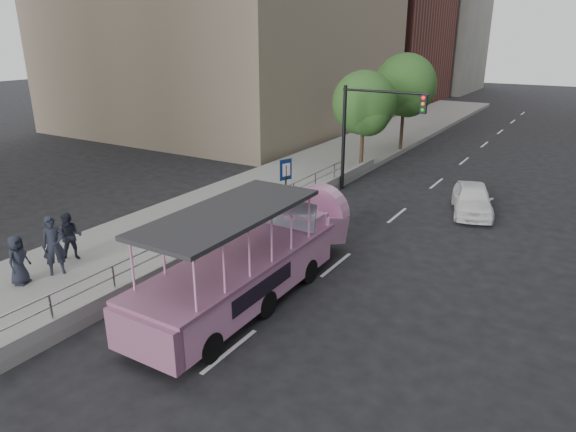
% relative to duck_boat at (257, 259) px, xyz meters
% --- Properties ---
extents(ground, '(160.00, 160.00, 0.00)m').
position_rel_duck_boat_xyz_m(ground, '(0.17, -0.92, -1.13)').
color(ground, black).
extents(sidewalk, '(5.50, 80.00, 0.30)m').
position_rel_duck_boat_xyz_m(sidewalk, '(-5.58, 9.08, -0.98)').
color(sidewalk, gray).
rests_on(sidewalk, ground).
extents(kerb_wall, '(0.24, 30.00, 0.36)m').
position_rel_duck_boat_xyz_m(kerb_wall, '(-2.95, 1.08, -0.65)').
color(kerb_wall, gray).
rests_on(kerb_wall, sidewalk).
extents(guardrail, '(0.07, 22.00, 0.71)m').
position_rel_duck_boat_xyz_m(guardrail, '(-2.95, 1.08, 0.01)').
color(guardrail, silver).
rests_on(guardrail, kerb_wall).
extents(duck_boat, '(2.37, 9.20, 3.05)m').
position_rel_duck_boat_xyz_m(duck_boat, '(0.00, 0.00, 0.00)').
color(duck_boat, black).
rests_on(duck_boat, ground).
extents(car, '(2.69, 4.28, 1.36)m').
position_rel_duck_boat_xyz_m(car, '(3.86, 11.06, -0.45)').
color(car, white).
rests_on(car, ground).
extents(pedestrian_near, '(0.77, 0.84, 1.93)m').
position_rel_duck_boat_xyz_m(pedestrian_near, '(-5.86, -2.73, 0.13)').
color(pedestrian_near, '#212430').
rests_on(pedestrian_near, sidewalk).
extents(pedestrian_mid, '(1.02, 1.00, 1.66)m').
position_rel_duck_boat_xyz_m(pedestrian_mid, '(-6.40, -1.77, -0.00)').
color(pedestrian_mid, '#212430').
rests_on(pedestrian_mid, sidewalk).
extents(pedestrian_far, '(0.71, 0.88, 1.56)m').
position_rel_duck_boat_xyz_m(pedestrian_far, '(-6.21, -3.74, -0.05)').
color(pedestrian_far, '#212430').
rests_on(pedestrian_far, sidewalk).
extents(parking_sign, '(0.24, 0.57, 2.69)m').
position_rel_duck_boat_xyz_m(parking_sign, '(-2.65, 5.95, 0.56)').
color(parking_sign, black).
rests_on(parking_sign, ground).
extents(traffic_signal, '(4.20, 0.32, 5.20)m').
position_rel_duck_boat_xyz_m(traffic_signal, '(-1.54, 11.58, 2.37)').
color(traffic_signal, black).
rests_on(traffic_signal, ground).
extents(street_tree_near, '(3.52, 3.52, 5.72)m').
position_rel_duck_boat_xyz_m(street_tree_near, '(-3.13, 15.00, 2.69)').
color(street_tree_near, '#322317').
rests_on(street_tree_near, ground).
extents(street_tree_far, '(3.97, 3.97, 6.45)m').
position_rel_duck_boat_xyz_m(street_tree_far, '(-2.93, 21.00, 3.18)').
color(street_tree_far, '#322317').
rests_on(street_tree_far, ground).
extents(midrise_stone_b, '(16.00, 14.00, 20.00)m').
position_rel_duck_boat_xyz_m(midrise_stone_b, '(-15.83, 63.08, 8.87)').
color(midrise_stone_b, gray).
rests_on(midrise_stone_b, ground).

